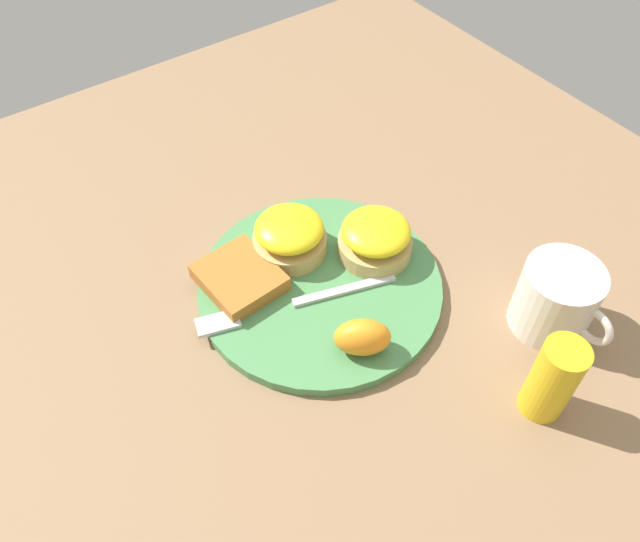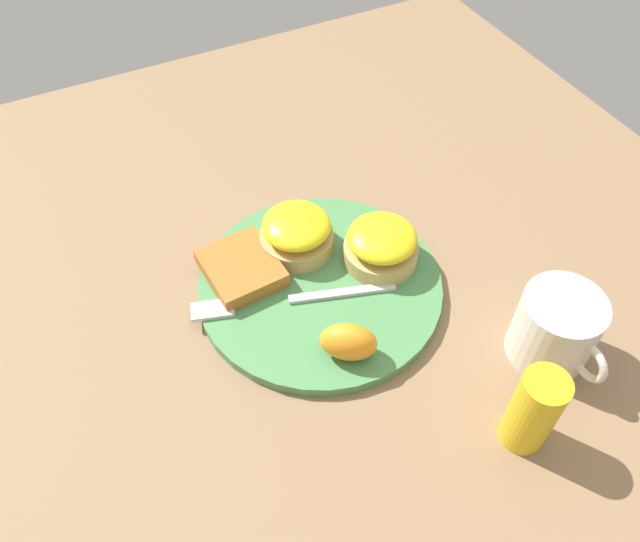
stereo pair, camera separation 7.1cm
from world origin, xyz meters
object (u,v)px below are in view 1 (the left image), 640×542
orange_wedge (362,337)px  fork (285,306)px  condiment_bottle (553,380)px  hashbrown_patty (239,277)px  cup (557,299)px  sandwich_benedict_left (377,239)px  sandwich_benedict_right (291,235)px

orange_wedge → fork: orange_wedge is taller
orange_wedge → condiment_bottle: 0.19m
fork → orange_wedge: bearing=20.8°
hashbrown_patty → cup: 0.35m
hashbrown_patty → cup: bearing=47.1°
hashbrown_patty → condiment_bottle: size_ratio=0.90×
hashbrown_patty → fork: hashbrown_patty is taller
cup → orange_wedge: bearing=-113.4°
sandwich_benedict_left → orange_wedge: sandwich_benedict_left is taller
condiment_bottle → hashbrown_patty: bearing=-150.7°
condiment_bottle → cup: bearing=127.7°
hashbrown_patty → condiment_bottle: 0.35m
sandwich_benedict_right → orange_wedge: size_ratio=1.48×
orange_wedge → sandwich_benedict_right: bearing=173.0°
sandwich_benedict_right → fork: sandwich_benedict_right is taller
sandwich_benedict_right → fork: bearing=-39.0°
sandwich_benedict_right → hashbrown_patty: sandwich_benedict_right is taller
orange_wedge → fork: bearing=-159.2°
sandwich_benedict_left → orange_wedge: (0.10, -0.10, -0.00)m
condiment_bottle → sandwich_benedict_right: bearing=-163.6°
sandwich_benedict_right → sandwich_benedict_left: bearing=50.2°
hashbrown_patty → condiment_bottle: bearing=29.3°
sandwich_benedict_left → sandwich_benedict_right: size_ratio=1.00×
cup → fork: bearing=-127.5°
sandwich_benedict_left → condiment_bottle: (0.25, 0.01, 0.01)m
sandwich_benedict_left → hashbrown_patty: sandwich_benedict_left is taller
sandwich_benedict_right → fork: 0.09m
fork → condiment_bottle: 0.29m
hashbrown_patty → condiment_bottle: condiment_bottle is taller
orange_wedge → cup: 0.22m
orange_wedge → cup: bearing=66.6°
orange_wedge → fork: size_ratio=0.26×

